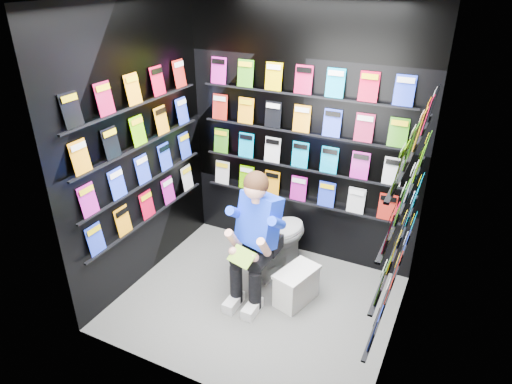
% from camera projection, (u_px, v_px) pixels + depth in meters
% --- Properties ---
extents(floor, '(2.40, 2.40, 0.00)m').
position_uv_depth(floor, '(257.00, 302.00, 4.23)').
color(floor, '#5A5A58').
rests_on(floor, ground).
extents(wall_back, '(2.40, 0.04, 2.60)m').
position_uv_depth(wall_back, '(302.00, 137.00, 4.44)').
color(wall_back, black).
rests_on(wall_back, floor).
extents(wall_front, '(2.40, 0.04, 2.60)m').
position_uv_depth(wall_front, '(186.00, 235.00, 2.84)').
color(wall_front, black).
rests_on(wall_front, floor).
extents(wall_left, '(0.04, 2.00, 2.60)m').
position_uv_depth(wall_left, '(138.00, 150.00, 4.12)').
color(wall_left, black).
rests_on(wall_left, floor).
extents(wall_right, '(0.04, 2.00, 2.60)m').
position_uv_depth(wall_right, '(412.00, 207.00, 3.17)').
color(wall_right, black).
rests_on(wall_right, floor).
extents(comics_back, '(2.10, 0.06, 1.37)m').
position_uv_depth(comics_back, '(301.00, 137.00, 4.42)').
color(comics_back, red).
rests_on(comics_back, wall_back).
extents(comics_left, '(0.06, 1.70, 1.37)m').
position_uv_depth(comics_left, '(140.00, 150.00, 4.10)').
color(comics_left, red).
rests_on(comics_left, wall_left).
extents(comics_right, '(0.06, 1.70, 1.37)m').
position_uv_depth(comics_right, '(407.00, 205.00, 3.18)').
color(comics_right, red).
rests_on(comics_right, wall_right).
extents(toilet, '(0.60, 0.83, 0.73)m').
position_uv_depth(toilet, '(276.00, 237.00, 4.56)').
color(toilet, white).
rests_on(toilet, floor).
extents(longbox, '(0.33, 0.46, 0.31)m').
position_uv_depth(longbox, '(296.00, 287.00, 4.18)').
color(longbox, white).
rests_on(longbox, floor).
extents(longbox_lid, '(0.35, 0.48, 0.03)m').
position_uv_depth(longbox_lid, '(297.00, 272.00, 4.10)').
color(longbox_lid, white).
rests_on(longbox_lid, longbox).
extents(reader, '(0.67, 0.83, 1.34)m').
position_uv_depth(reader, '(260.00, 220.00, 4.08)').
color(reader, '#0C2DE9').
rests_on(reader, toilet).
extents(held_comic, '(0.26, 0.20, 0.10)m').
position_uv_depth(held_comic, '(242.00, 257.00, 3.88)').
color(held_comic, green).
rests_on(held_comic, reader).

